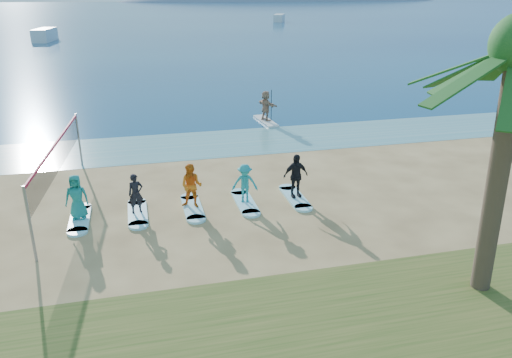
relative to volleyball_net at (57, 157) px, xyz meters
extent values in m
plane|color=tan|center=(6.62, -4.05, -1.90)|extent=(600.00, 600.00, 0.00)
plane|color=teal|center=(6.62, 6.45, -1.90)|extent=(600.00, 600.00, 0.00)
plane|color=navy|center=(6.62, 155.95, -1.90)|extent=(600.00, 600.00, 0.00)
ellipsoid|color=slate|center=(101.62, 295.95, -1.90)|extent=(220.00, 56.00, 18.00)
cylinder|color=gray|center=(-0.36, -4.49, -0.65)|extent=(0.09, 0.09, 2.50)
cylinder|color=gray|center=(0.36, 4.49, -0.65)|extent=(0.09, 0.09, 2.50)
cube|color=black|center=(0.00, 0.00, 0.00)|extent=(0.75, 8.97, 1.00)
cube|color=red|center=(0.00, 0.00, 0.52)|extent=(0.78, 8.98, 0.10)
cylinder|color=brown|center=(11.82, -9.18, 1.39)|extent=(0.52, 0.52, 6.58)
sphere|color=brown|center=(11.67, -9.08, 4.42)|extent=(0.70, 0.70, 0.70)
cube|color=silver|center=(10.95, 10.27, -1.84)|extent=(0.92, 3.04, 0.12)
imported|color=tan|center=(10.95, 10.27, -0.86)|extent=(1.17, 1.79, 1.85)
cube|color=silver|center=(-9.58, 67.32, -1.90)|extent=(3.17, 7.20, 1.92)
cube|color=silver|center=(39.67, 104.44, -1.90)|extent=(4.65, 7.18, 1.74)
cube|color=#A4F0FF|center=(0.71, -1.76, -1.86)|extent=(0.70, 2.20, 0.09)
imported|color=#1B847D|center=(0.71, -1.76, -0.99)|extent=(0.86, 0.61, 1.65)
cube|color=#A4F0FF|center=(2.77, -1.76, -1.86)|extent=(0.70, 2.20, 0.09)
imported|color=black|center=(2.77, -1.76, -1.07)|extent=(0.60, 0.46, 1.50)
cube|color=#A4F0FF|center=(4.82, -1.76, -1.86)|extent=(0.70, 2.20, 0.09)
imported|color=orange|center=(4.82, -1.76, -0.96)|extent=(1.02, 0.92, 1.70)
cube|color=#A4F0FF|center=(6.88, -1.76, -1.86)|extent=(0.70, 2.20, 0.09)
imported|color=teal|center=(6.88, -1.76, -1.05)|extent=(1.11, 0.82, 1.53)
cube|color=#A4F0FF|center=(8.93, -1.76, -1.86)|extent=(0.70, 2.20, 0.09)
imported|color=black|center=(8.93, -1.76, -0.93)|extent=(1.08, 0.56, 1.77)
camera|label=1|loc=(2.97, -19.20, 6.00)|focal=35.00mm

